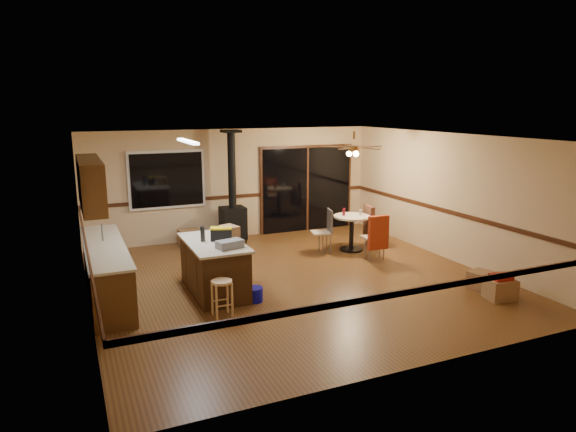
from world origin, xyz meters
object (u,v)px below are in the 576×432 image
blue_bucket (254,294)px  box_corner_a (500,289)px  chair_near (378,232)px  box_under_window (190,238)px  bar_stool (222,299)px  dining_table (352,227)px  kitchen_island (214,267)px  wood_stove (233,211)px  toolbox_grey (230,244)px  box_corner_b (480,280)px  chair_left (326,226)px  toolbox_black (221,235)px  chair_right (370,221)px

blue_bucket → box_corner_a: bearing=-22.1°
chair_near → box_under_window: chair_near is taller
bar_stool → dining_table: size_ratio=0.72×
kitchen_island → box_under_window: kitchen_island is taller
kitchen_island → wood_stove: wood_stove is taller
dining_table → box_corner_a: size_ratio=1.80×
box_corner_a → chair_near: bearing=104.5°
wood_stove → kitchen_island: bearing=-113.1°
wood_stove → box_under_window: bearing=177.2°
toolbox_grey → box_under_window: 3.68m
box_corner_a → box_corner_b: 0.52m
kitchen_island → box_under_window: bearing=84.7°
wood_stove → box_under_window: size_ratio=5.37×
dining_table → chair_left: 0.61m
toolbox_black → box_corner_a: 4.73m
wood_stove → chair_right: size_ratio=3.60×
chair_near → box_corner_a: chair_near is taller
blue_bucket → chair_left: 3.20m
chair_left → chair_right: size_ratio=0.74×
chair_left → chair_right: 1.12m
bar_stool → toolbox_black: bearing=73.3°
dining_table → box_under_window: size_ratio=1.72×
chair_near → chair_right: size_ratio=1.00×
blue_bucket → chair_left: bearing=40.7°
box_corner_a → bar_stool: bearing=165.6°
blue_bucket → chair_left: chair_left is taller
box_corner_a → box_corner_b: bearing=82.5°
wood_stove → blue_bucket: 3.85m
toolbox_black → dining_table: size_ratio=0.44×
bar_stool → chair_left: 3.93m
wood_stove → toolbox_black: bearing=-110.9°
toolbox_grey → box_corner_a: bearing=-22.4°
dining_table → box_corner_a: 3.62m
toolbox_black → bar_stool: bearing=-106.7°
toolbox_grey → box_corner_a: 4.51m
dining_table → chair_left: size_ratio=1.56×
bar_stool → chair_left: (3.05, 2.45, 0.30)m
toolbox_black → box_under_window: (0.14, 3.06, -0.81)m
wood_stove → blue_bucket: wood_stove is taller
chair_left → chair_near: bearing=-54.3°
toolbox_grey → toolbox_black: bearing=88.3°
kitchen_island → dining_table: (3.47, 1.33, 0.07)m
kitchen_island → blue_bucket: 0.88m
blue_bucket → chair_near: (3.08, 1.10, 0.48)m
box_corner_b → toolbox_black: bearing=157.7°
box_corner_a → box_corner_b: box_corner_a is taller
kitchen_island → box_corner_b: (4.31, -1.67, -0.30)m
bar_stool → chair_right: 4.85m
blue_bucket → chair_left: (2.39, 2.06, 0.47)m
chair_near → dining_table: bearing=95.8°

